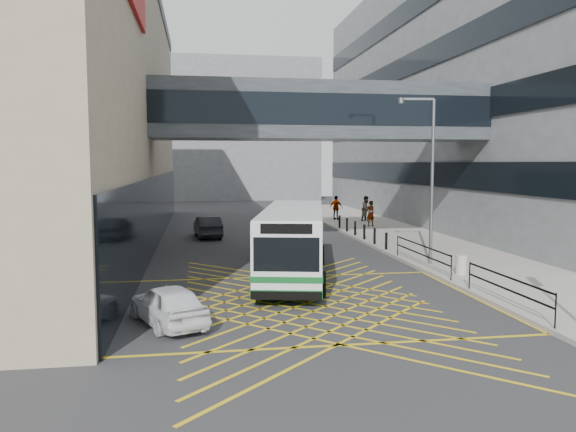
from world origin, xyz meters
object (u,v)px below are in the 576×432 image
litter_bin (461,265)px  car_silver (291,230)px  pedestrian_a (370,214)px  street_lamp (429,170)px  pedestrian_b (366,209)px  car_dark (208,227)px  pedestrian_c (336,208)px  bus (294,240)px  car_white (168,304)px

litter_bin → car_silver: bearing=112.7°
car_silver → pedestrian_a: (6.72, 5.41, 0.45)m
street_lamp → pedestrian_b: (2.91, 18.85, -3.27)m
car_dark → pedestrian_b: (12.61, 6.79, 0.46)m
pedestrian_c → bus: bearing=108.8°
bus → car_white: bearing=-115.4°
car_silver → pedestrian_b: 11.95m
bus → street_lamp: size_ratio=1.42×
street_lamp → pedestrian_b: 19.35m
bus → litter_bin: (6.81, -1.29, -0.99)m
car_silver → litter_bin: size_ratio=5.12×
car_silver → pedestrian_a: 8.63m
car_dark → street_lamp: (9.70, -12.05, 3.73)m
bus → pedestrian_b: size_ratio=5.39×
street_lamp → pedestrian_a: bearing=89.3°
bus → pedestrian_c: 22.63m
pedestrian_c → street_lamp: bearing=125.0°
car_white → car_silver: (6.50, 17.12, 0.02)m
car_white → car_dark: 19.60m
car_dark → pedestrian_b: 14.33m
litter_bin → pedestrian_b: pedestrian_b is taller
pedestrian_b → car_silver: bearing=-163.8°
litter_bin → pedestrian_c: pedestrian_c is taller
bus → pedestrian_b: 22.17m
car_white → litter_bin: (11.60, 4.92, -0.06)m
car_dark → pedestrian_a: 12.12m
car_silver → pedestrian_a: pedestrian_a is taller
litter_bin → pedestrian_a: pedestrian_a is taller
pedestrian_b → car_dark: bearing=173.9°
street_lamp → pedestrian_c: (0.78, 20.19, -3.29)m
bus → litter_bin: size_ratio=13.19×
pedestrian_a → car_white: bearing=41.6°
car_dark → bus: bearing=97.9°
street_lamp → litter_bin: street_lamp is taller
car_silver → pedestrian_c: (5.45, 10.56, 0.49)m
litter_bin → pedestrian_c: 22.76m
car_white → pedestrian_b: bearing=-141.1°
car_dark → pedestrian_b: size_ratio=2.22×
car_white → pedestrian_a: 26.12m
street_lamp → pedestrian_c: 20.47m
street_lamp → bus: bearing=-161.6°
car_dark → litter_bin: car_dark is taller
car_dark → car_silver: car_dark is taller
bus → pedestrian_b: bearing=77.4°
bus → car_silver: 11.08m
bus → car_silver: size_ratio=2.58×
car_silver → pedestrian_c: bearing=-134.2°
bus → street_lamp: bearing=23.5°
bus → car_white: 7.90m
street_lamp → pedestrian_b: street_lamp is taller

